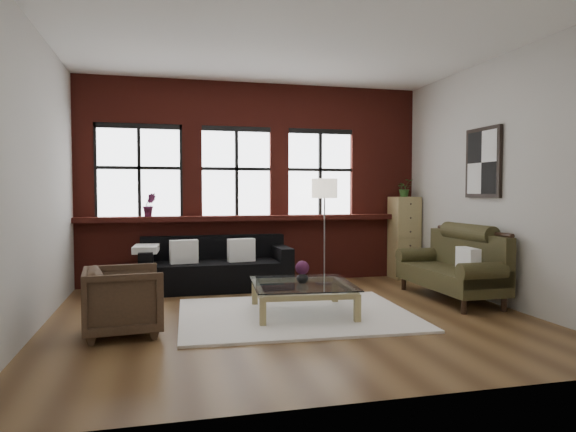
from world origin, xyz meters
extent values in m
plane|color=brown|center=(0.00, 0.00, 0.00)|extent=(5.50, 5.50, 0.00)
plane|color=white|center=(0.00, 0.00, 3.20)|extent=(5.50, 5.50, 0.00)
plane|color=beige|center=(0.00, 2.50, 1.60)|extent=(5.50, 0.00, 5.50)
plane|color=beige|center=(0.00, -2.50, 1.60)|extent=(5.50, 0.00, 5.50)
plane|color=beige|center=(-2.75, 0.00, 1.60)|extent=(0.00, 5.00, 5.00)
plane|color=beige|center=(2.75, 0.00, 1.60)|extent=(0.00, 5.00, 5.00)
cube|color=maroon|center=(0.00, 2.35, 1.04)|extent=(5.50, 0.30, 0.08)
cube|color=white|center=(0.05, 0.03, 0.01)|extent=(2.79, 2.24, 0.03)
cube|color=white|center=(-1.16, 1.80, 0.59)|extent=(0.41, 0.19, 0.34)
cube|color=white|center=(-0.32, 1.80, 0.59)|extent=(0.42, 0.20, 0.34)
cube|color=white|center=(2.22, -0.15, 0.60)|extent=(0.17, 0.39, 0.34)
imported|color=#402E20|center=(-1.86, -0.33, 0.35)|extent=(0.84, 0.82, 0.70)
imported|color=#B2B2B2|center=(0.14, 0.06, 0.45)|extent=(0.17, 0.17, 0.15)
sphere|color=#4B193A|center=(0.14, 0.06, 0.56)|extent=(0.16, 0.16, 0.16)
cube|color=#A08D57|center=(2.51, 2.16, 0.69)|extent=(0.42, 0.42, 1.37)
imported|color=#2D5923|center=(2.51, 2.16, 1.52)|extent=(0.28, 0.24, 0.30)
imported|color=#4B193A|center=(-1.65, 2.32, 1.26)|extent=(0.23, 0.20, 0.36)
camera|label=1|loc=(-1.46, -5.76, 1.46)|focal=32.00mm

